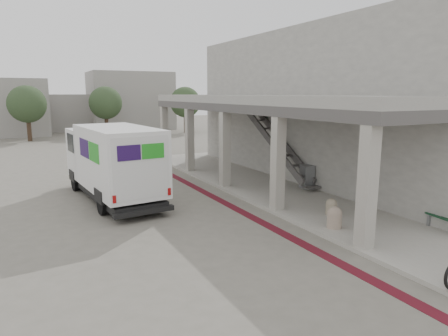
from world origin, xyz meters
TOP-DOWN VIEW (x-y plane):
  - ground at (0.00, 0.00)m, footprint 120.00×120.00m
  - bike_lane_stripe at (1.00, 2.00)m, footprint 0.35×40.00m
  - sidewalk at (4.00, 0.00)m, footprint 4.40×28.00m
  - transit_building at (6.83, 4.50)m, footprint 7.60×17.00m
  - distant_backdrop at (-2.84, 35.89)m, footprint 28.00×10.00m
  - tree_left at (-5.00, 28.00)m, footprint 3.20×3.20m
  - tree_mid at (2.00, 30.00)m, footprint 3.20×3.20m
  - tree_right at (10.00, 29.00)m, footprint 3.20×3.20m
  - fedex_truck at (-2.63, 4.84)m, footprint 2.71×6.94m
  - bollard_near at (2.48, -1.98)m, footprint 0.44×0.44m
  - bollard_far at (3.31, -0.92)m, footprint 0.37×0.37m
  - utility_cabinet at (5.00, 2.48)m, footprint 0.56×0.67m

SIDE VIEW (x-z plane):
  - ground at x=0.00m, z-range 0.00..0.00m
  - bike_lane_stripe at x=1.00m, z-range 0.00..0.01m
  - sidewalk at x=4.00m, z-range 0.00..0.12m
  - bollard_far at x=3.31m, z-range 0.12..0.67m
  - bollard_near at x=2.48m, z-range 0.12..0.78m
  - utility_cabinet at x=5.00m, z-range 0.12..1.11m
  - fedex_truck at x=-2.63m, z-range 0.09..2.98m
  - distant_backdrop at x=-2.84m, z-range -0.55..5.95m
  - tree_left at x=-5.00m, z-range 0.78..5.58m
  - tree_mid at x=2.00m, z-range 0.78..5.58m
  - tree_right at x=10.00m, z-range 0.78..5.58m
  - transit_building at x=6.83m, z-range -0.10..6.90m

